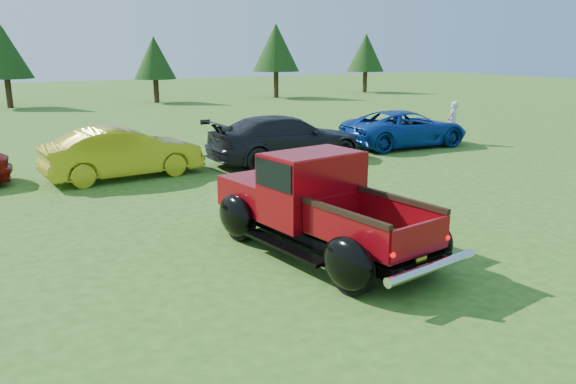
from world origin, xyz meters
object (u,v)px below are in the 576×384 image
at_px(tree_east, 276,48).
at_px(tree_far_east, 366,53).
at_px(pickup_truck, 312,203).
at_px(show_car_grey, 286,139).
at_px(tree_mid_right, 154,58).
at_px(spectator, 453,123).
at_px(show_car_yellow, 123,153).
at_px(tree_mid_left, 4,52).
at_px(show_car_blue, 405,128).

bearing_deg(tree_east, tree_far_east, 6.34).
relative_size(tree_far_east, pickup_truck, 0.95).
bearing_deg(show_car_grey, pickup_truck, 154.28).
height_order(tree_mid_right, show_car_grey, tree_mid_right).
distance_m(tree_east, spectator, 22.42).
bearing_deg(spectator, show_car_yellow, -18.64).
xyz_separation_m(tree_east, spectator, (-3.95, -21.89, -2.84)).
height_order(tree_far_east, show_car_grey, tree_far_east).
distance_m(show_car_grey, spectator, 7.40).
xyz_separation_m(tree_east, pickup_truck, (-14.88, -29.26, -2.80)).
distance_m(tree_east, pickup_truck, 32.95).
height_order(pickup_truck, show_car_grey, pickup_truck).
height_order(tree_mid_right, spectator, tree_mid_right).
height_order(tree_mid_right, pickup_truck, tree_mid_right).
xyz_separation_m(tree_mid_right, spectator, (5.05, -22.39, -2.15)).
xyz_separation_m(tree_mid_left, spectator, (14.05, -23.39, -2.56)).
distance_m(tree_mid_left, tree_east, 18.06).
bearing_deg(tree_mid_left, tree_east, -4.76).
relative_size(tree_mid_right, tree_far_east, 0.92).
bearing_deg(tree_mid_left, tree_mid_right, -6.34).
bearing_deg(show_car_grey, show_car_yellow, 87.17).
bearing_deg(tree_mid_right, show_car_yellow, -108.69).
distance_m(pickup_truck, show_car_yellow, 7.77).
bearing_deg(tree_mid_left, show_car_grey, -74.14).
height_order(tree_mid_left, spectator, tree_mid_left).
relative_size(tree_mid_left, show_car_yellow, 1.14).
distance_m(tree_east, tree_far_east, 9.06).
height_order(tree_east, show_car_grey, tree_east).
bearing_deg(tree_mid_right, pickup_truck, -101.18).
xyz_separation_m(tree_mid_right, tree_east, (9.00, -0.50, 0.68)).
bearing_deg(show_car_yellow, tree_mid_left, -1.17).
relative_size(tree_far_east, show_car_blue, 0.98).
height_order(show_car_yellow, show_car_blue, show_car_yellow).
bearing_deg(spectator, show_car_blue, -29.19).
distance_m(pickup_truck, spectator, 13.19).
bearing_deg(tree_mid_left, pickup_truck, -84.21).
bearing_deg(show_car_grey, spectator, -89.75).
relative_size(pickup_truck, show_car_yellow, 1.15).
distance_m(tree_far_east, spectator, 26.41).
height_order(tree_mid_left, pickup_truck, tree_mid_left).
bearing_deg(tree_mid_right, tree_east, -3.18).
xyz_separation_m(tree_mid_left, tree_far_east, (27.00, -0.50, -0.14)).
xyz_separation_m(tree_east, show_car_blue, (-5.95, -21.48, -2.98)).
height_order(pickup_truck, spectator, pickup_truck).
height_order(tree_mid_right, tree_far_east, tree_far_east).
xyz_separation_m(show_car_blue, spectator, (2.00, -0.41, 0.14)).
bearing_deg(show_car_blue, tree_mid_left, 30.78).
xyz_separation_m(tree_far_east, spectator, (-12.95, -22.89, -2.43)).
bearing_deg(tree_east, pickup_truck, -116.95).
distance_m(tree_mid_right, show_car_blue, 22.31).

